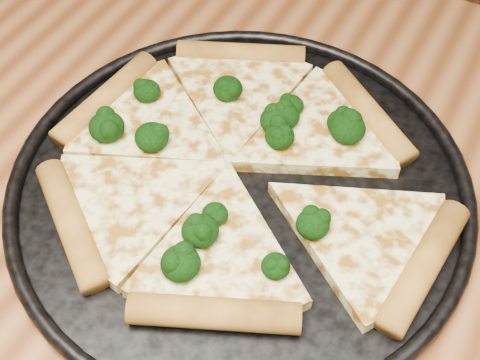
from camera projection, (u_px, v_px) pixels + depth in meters
The scene contains 4 objects.
dining_table at pixel (285, 352), 0.58m from camera, with size 1.20×0.90×0.75m.
pizza_pan at pixel (240, 186), 0.57m from camera, with size 0.42×0.42×0.02m.
pizza at pixel (236, 167), 0.58m from camera, with size 0.37×0.35×0.03m.
broccoli_florets at pixel (238, 151), 0.57m from camera, with size 0.24×0.23×0.02m.
Camera 1 is at (0.08, -0.22, 1.22)m, focal length 48.17 mm.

